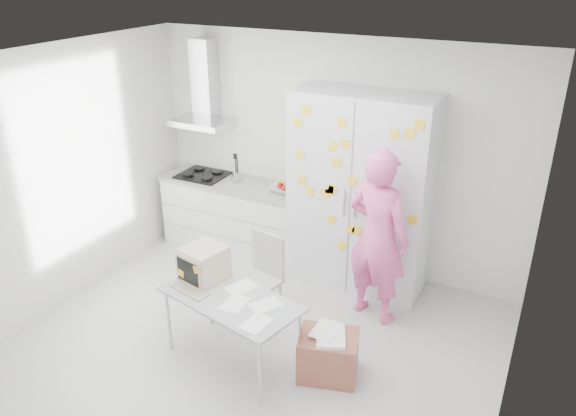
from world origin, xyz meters
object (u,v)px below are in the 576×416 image
at_px(person, 378,237).
at_px(desk, 213,278).
at_px(chair, 261,273).
at_px(cardboard_box, 328,355).

distance_m(person, desk, 1.67).
distance_m(desk, chair, 0.69).
relative_size(person, cardboard_box, 3.00).
relative_size(desk, cardboard_box, 2.27).
bearing_deg(cardboard_box, chair, 152.20).
bearing_deg(cardboard_box, desk, -173.72).
bearing_deg(cardboard_box, person, 87.00).
height_order(chair, cardboard_box, chair).
bearing_deg(desk, chair, 89.98).
height_order(person, cardboard_box, person).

